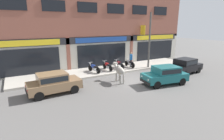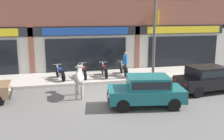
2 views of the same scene
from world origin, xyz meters
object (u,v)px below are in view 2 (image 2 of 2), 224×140
Objects in this scene: car_1 at (207,78)px; motorcycle_3 at (124,69)px; motorcycle_0 at (60,73)px; motorcycle_2 at (104,71)px; car_3 at (147,89)px; pedestrian at (125,61)px; utility_pole at (154,34)px; cow at (79,78)px; motorcycle_1 at (84,72)px.

car_1 reaches higher than motorcycle_3.
motorcycle_2 is (2.89, 0.08, 0.00)m from motorcycle_0.
car_3 is 2.09× the size of motorcycle_3.
car_3 is at bearing -96.07° from pedestrian.
utility_pole is (3.03, -1.02, 2.44)m from motorcycle_2.
cow reaches higher than car_3.
motorcycle_3 is at bearing 119.85° from pedestrian.
motorcycle_3 is at bearing 45.27° from cow.
motorcycle_1 is at bearing 179.13° from motorcycle_2.
cow is at bearing -101.30° from motorcycle_1.
pedestrian is (0.07, -0.12, 0.60)m from motorcycle_3.
motorcycle_2 is (-4.93, 4.19, -0.25)m from car_1.
car_3 is 2.36× the size of pedestrian.
cow is 1.18× the size of motorcycle_2.
pedestrian is at bearing -1.14° from motorcycle_1.
cow is at bearing 142.96° from car_3.
car_1 is at bearing -40.40° from motorcycle_2.
cow is at bearing -155.21° from utility_pole.
motorcycle_2 is (-0.84, 5.55, -0.25)m from car_3.
pedestrian reaches higher than motorcycle_3.
motorcycle_2 is at bearing 58.55° from cow.
motorcycle_2 is at bearing 98.65° from car_3.
cow reaches higher than car_1.
pedestrian is (0.59, 5.52, 0.35)m from car_3.
motorcycle_0 and motorcycle_2 have the same top height.
car_1 is 5.57m from motorcycle_3.
cow is 1.18× the size of motorcycle_3.
cow is at bearing -134.73° from motorcycle_3.
car_3 reaches higher than motorcycle_1.
motorcycle_0 is 1.51m from motorcycle_1.
utility_pole is at bearing -31.55° from pedestrian.
cow is at bearing -121.45° from motorcycle_2.
motorcycle_1 is 5.14m from utility_pole.
motorcycle_1 is at bearing 178.86° from pedestrian.
motorcycle_0 is at bearing 124.31° from car_3.
utility_pole reaches higher than cow.
car_3 reaches higher than motorcycle_0.
car_1 is 8.83m from motorcycle_0.
motorcycle_1 is at bearing -178.61° from motorcycle_3.
pedestrian reaches higher than car_3.
car_3 is 5.62m from motorcycle_2.
utility_pole is (1.67, -1.10, 2.44)m from motorcycle_3.
motorcycle_3 is at bearing 129.79° from car_1.
car_3 is 5.56m from pedestrian.
car_3 is 5.49m from utility_pole.
car_3 is 2.09× the size of motorcycle_2.
pedestrian is at bearing 43.66° from cow.
motorcycle_1 is 0.32× the size of utility_pole.
pedestrian is (4.32, 0.05, 0.60)m from motorcycle_0.
pedestrian is (3.49, 3.33, 0.16)m from cow.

